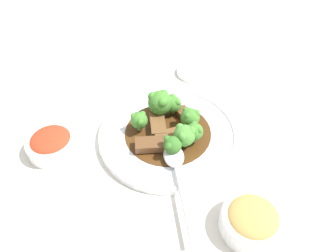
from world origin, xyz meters
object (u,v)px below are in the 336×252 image
beef_strip_2 (185,115)px  broccoli_floret_1 (139,120)px  broccoli_floret_5 (194,131)px  broccoli_floret_0 (184,135)px  broccoli_floret_4 (160,102)px  side_bowl_appetizer (252,220)px  beef_strip_3 (170,136)px  beef_strip_1 (150,145)px  side_bowl_kimchi (51,144)px  beef_strip_0 (158,125)px  serving_spoon (176,164)px  main_plate (168,134)px  broccoli_floret_6 (171,145)px  broccoli_floret_2 (173,104)px  sauce_dish (193,71)px  broccoli_floret_3 (190,117)px

beef_strip_2 → broccoli_floret_1: broccoli_floret_1 is taller
beef_strip_2 → broccoli_floret_1: size_ratio=1.22×
broccoli_floret_1 → broccoli_floret_5: same height
broccoli_floret_0 → broccoli_floret_4: broccoli_floret_4 is taller
side_bowl_appetizer → beef_strip_3: bearing=117.1°
beef_strip_1 → side_bowl_kimchi: size_ratio=0.59×
beef_strip_0 → broccoli_floret_5: (0.07, -0.05, 0.02)m
beef_strip_0 → broccoli_floret_0: bearing=-50.4°
beef_strip_2 → broccoli_floret_1: (-0.10, -0.02, 0.02)m
serving_spoon → side_bowl_appetizer: side_bowl_appetizer is taller
beef_strip_2 → broccoli_floret_1: bearing=-168.2°
main_plate → broccoli_floret_1: bearing=165.2°
main_plate → broccoli_floret_6: size_ratio=7.10×
beef_strip_3 → broccoli_floret_2: broccoli_floret_2 is taller
sauce_dish → broccoli_floret_3: bearing=-103.8°
serving_spoon → side_bowl_appetizer: (0.10, -0.13, -0.00)m
broccoli_floret_3 → broccoli_floret_0: bearing=-113.6°
main_plate → broccoli_floret_4: broccoli_floret_4 is taller
broccoli_floret_6 → broccoli_floret_0: bearing=31.4°
broccoli_floret_2 → sauce_dish: broccoli_floret_2 is taller
beef_strip_0 → beef_strip_1: (-0.02, -0.05, 0.00)m
broccoli_floret_3 → side_bowl_appetizer: broccoli_floret_3 is taller
broccoli_floret_0 → broccoli_floret_5: (0.02, 0.01, -0.00)m
beef_strip_3 → broccoli_floret_3: 0.06m
main_plate → sauce_dish: bearing=65.4°
broccoli_floret_0 → broccoli_floret_6: bearing=-148.6°
beef_strip_1 → serving_spoon: (0.04, -0.05, -0.00)m
beef_strip_3 → broccoli_floret_1: (-0.06, 0.04, 0.02)m
beef_strip_1 → broccoli_floret_6: 0.05m
serving_spoon → side_bowl_kimchi: bearing=159.2°
beef_strip_1 → beef_strip_3: size_ratio=0.95×
broccoli_floret_1 → broccoli_floret_4: size_ratio=0.72×
beef_strip_2 → sauce_dish: 0.19m
side_bowl_kimchi → beef_strip_1: bearing=-10.7°
broccoli_floret_5 → serving_spoon: broccoli_floret_5 is taller
serving_spoon → beef_strip_1: bearing=128.8°
beef_strip_1 → beef_strip_3: 0.05m
sauce_dish → beef_strip_1: bearing=-119.1°
broccoli_floret_6 → serving_spoon: 0.04m
beef_strip_2 → broccoli_floret_2: 0.04m
broccoli_floret_2 → serving_spoon: (-0.02, -0.15, -0.02)m
broccoli_floret_2 → side_bowl_appetizer: (0.09, -0.28, -0.02)m
beef_strip_2 → beef_strip_3: size_ratio=0.83×
main_plate → beef_strip_3: bearing=-89.9°
beef_strip_1 → beef_strip_2: (0.09, 0.08, -0.00)m
broccoli_floret_5 → serving_spoon: (-0.05, -0.06, -0.02)m
broccoli_floret_3 → side_bowl_appetizer: (0.06, -0.23, -0.02)m
broccoli_floret_4 → side_bowl_kimchi: bearing=-166.4°
broccoli_floret_0 → broccoli_floret_6: (-0.03, -0.02, -0.00)m
broccoli_floret_0 → broccoli_floret_1: size_ratio=1.13×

